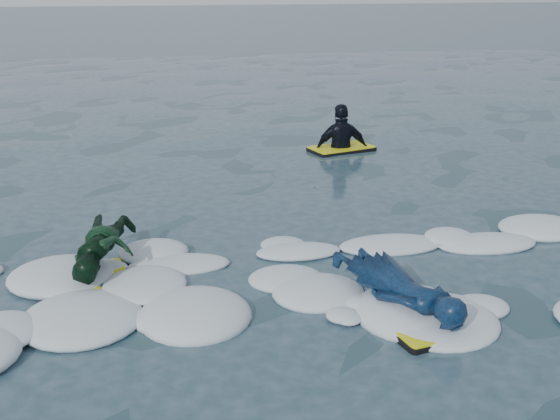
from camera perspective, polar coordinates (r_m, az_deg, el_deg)
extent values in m
plane|color=#1B3841|center=(6.41, -6.72, -9.75)|extent=(120.00, 120.00, 0.00)
cube|color=black|center=(6.61, 10.38, -8.66)|extent=(0.84, 1.22, 0.06)
cube|color=yellow|center=(6.59, 10.40, -8.37)|extent=(0.81, 1.19, 0.02)
imported|color=navy|center=(6.73, 9.76, -6.13)|extent=(1.13, 1.78, 0.40)
cube|color=black|center=(7.51, -14.01, -5.47)|extent=(0.67, 0.97, 0.04)
cube|color=yellow|center=(7.50, -14.03, -5.26)|extent=(0.65, 0.95, 0.02)
cube|color=#172FB0|center=(7.50, -14.04, -5.19)|extent=(0.34, 0.85, 0.01)
imported|color=#103B1D|center=(7.60, -14.07, -3.15)|extent=(0.90, 1.43, 0.50)
cube|color=black|center=(12.55, 5.01, 4.95)|extent=(1.27, 0.94, 0.06)
cube|color=yellow|center=(12.55, 5.02, 5.12)|extent=(1.24, 0.91, 0.02)
imported|color=black|center=(12.56, 5.00, 4.77)|extent=(1.00, 0.44, 1.69)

